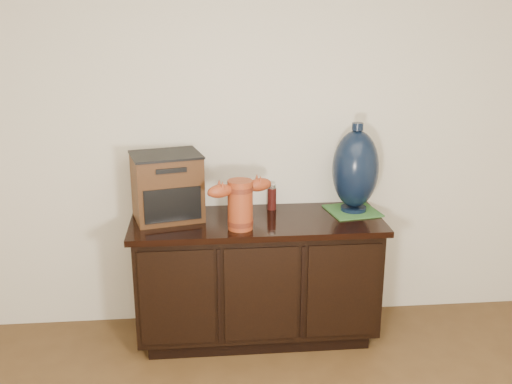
{
  "coord_description": "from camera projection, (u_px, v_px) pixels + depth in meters",
  "views": [
    {
      "loc": [
        -0.31,
        -1.03,
        1.93
      ],
      "look_at": [
        -0.01,
        2.18,
        0.94
      ],
      "focal_mm": 42.0,
      "sensor_mm": 36.0,
      "label": 1
    }
  ],
  "objects": [
    {
      "name": "terracotta_vessel",
      "position": [
        240.0,
        202.0,
        3.28
      ],
      "size": [
        0.38,
        0.22,
        0.28
      ],
      "rotation": [
        0.0,
        0.0,
        0.41
      ],
      "color": "#A1401D",
      "rests_on": "sideboard"
    },
    {
      "name": "green_mat",
      "position": [
        352.0,
        211.0,
        3.6
      ],
      "size": [
        0.33,
        0.33,
        0.01
      ],
      "primitive_type": "cube",
      "rotation": [
        0.0,
        0.0,
        0.17
      ],
      "color": "#366C31",
      "rests_on": "sideboard"
    },
    {
      "name": "spray_can",
      "position": [
        272.0,
        197.0,
        3.62
      ],
      "size": [
        0.05,
        0.05,
        0.16
      ],
      "color": "#53110E",
      "rests_on": "sideboard"
    },
    {
      "name": "sideboard",
      "position": [
        257.0,
        277.0,
        3.58
      ],
      "size": [
        1.46,
        0.56,
        0.75
      ],
      "color": "black",
      "rests_on": "ground"
    },
    {
      "name": "tv_radio",
      "position": [
        167.0,
        187.0,
        3.43
      ],
      "size": [
        0.45,
        0.39,
        0.39
      ],
      "rotation": [
        0.0,
        0.0,
        0.24
      ],
      "color": "#422510",
      "rests_on": "sideboard"
    },
    {
      "name": "room",
      "position": [
        364.0,
        339.0,
        1.19
      ],
      "size": [
        5.0,
        5.0,
        5.0
      ],
      "color": "#51361B",
      "rests_on": "ground"
    },
    {
      "name": "lamp_base",
      "position": [
        355.0,
        170.0,
        3.53
      ],
      "size": [
        0.32,
        0.32,
        0.53
      ],
      "rotation": [
        0.0,
        0.0,
        0.17
      ],
      "color": "black",
      "rests_on": "green_mat"
    }
  ]
}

